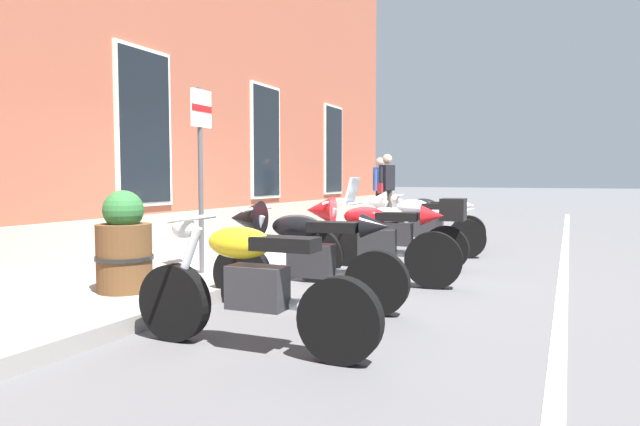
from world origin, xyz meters
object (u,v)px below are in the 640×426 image
object	(u,v)px
motorcycle_black_sport	(299,251)
motorcycle_black_naked	(427,221)
motorcycle_white_sport	(414,221)
pedestrian_blue_top	(380,186)
pedestrian_dark_jacket	(387,185)
motorcycle_silver_touring	(401,231)
motorcycle_yellow_naked	(249,286)
barrel_planter	(124,247)
parking_sign	(201,153)
motorcycle_red_sport	(367,237)

from	to	relation	value
motorcycle_black_sport	motorcycle_black_naked	distance (m)	5.23
motorcycle_white_sport	pedestrian_blue_top	xyz separation A→B (m)	(4.72, 2.15, 0.51)
pedestrian_dark_jacket	pedestrian_blue_top	size ratio (longest dim) A/B	1.03
motorcycle_black_sport	pedestrian_blue_top	world-z (taller)	pedestrian_blue_top
motorcycle_silver_touring	motorcycle_black_naked	bearing A→B (deg)	5.50
motorcycle_yellow_naked	motorcycle_black_naked	size ratio (longest dim) A/B	0.97
motorcycle_black_sport	barrel_planter	size ratio (longest dim) A/B	2.00
motorcycle_black_naked	pedestrian_dark_jacket	xyz separation A→B (m)	(2.57, 1.61, 0.63)
motorcycle_silver_touring	parking_sign	xyz separation A→B (m)	(-2.11, 1.85, 1.05)
motorcycle_yellow_naked	pedestrian_dark_jacket	size ratio (longest dim) A/B	1.17
motorcycle_yellow_naked	motorcycle_red_sport	distance (m)	2.74
pedestrian_dark_jacket	barrel_planter	world-z (taller)	pedestrian_dark_jacket
parking_sign	motorcycle_black_naked	bearing A→B (deg)	-18.90
motorcycle_yellow_naked	parking_sign	bearing A→B (deg)	44.53
motorcycle_white_sport	pedestrian_blue_top	distance (m)	5.21
motorcycle_red_sport	motorcycle_white_sport	world-z (taller)	motorcycle_red_sport
motorcycle_silver_touring	barrel_planter	distance (m)	3.81
motorcycle_black_naked	parking_sign	xyz separation A→B (m)	(-4.68, 1.60, 1.11)
motorcycle_silver_touring	motorcycle_white_sport	world-z (taller)	motorcycle_silver_touring
motorcycle_black_naked	pedestrian_blue_top	size ratio (longest dim) A/B	1.24
motorcycle_yellow_naked	pedestrian_blue_top	bearing A→B (deg)	13.09
motorcycle_black_naked	motorcycle_silver_touring	bearing A→B (deg)	-174.50
motorcycle_black_sport	pedestrian_dark_jacket	world-z (taller)	pedestrian_dark_jacket
motorcycle_silver_touring	motorcycle_yellow_naked	bearing A→B (deg)	-179.87
motorcycle_yellow_naked	pedestrian_dark_jacket	distance (m)	9.35
motorcycle_silver_touring	barrel_planter	world-z (taller)	motorcycle_silver_touring
pedestrian_blue_top	pedestrian_dark_jacket	bearing A→B (deg)	-152.06
motorcycle_black_sport	parking_sign	size ratio (longest dim) A/B	0.92
pedestrian_dark_jacket	motorcycle_black_naked	bearing A→B (deg)	-147.94
parking_sign	barrel_planter	size ratio (longest dim) A/B	2.17
motorcycle_white_sport	motorcycle_black_sport	bearing A→B (deg)	178.61
motorcycle_black_naked	parking_sign	size ratio (longest dim) A/B	0.94
motorcycle_red_sport	motorcycle_silver_touring	size ratio (longest dim) A/B	0.99
motorcycle_white_sport	pedestrian_blue_top	world-z (taller)	pedestrian_blue_top
motorcycle_yellow_naked	motorcycle_red_sport	bearing A→B (deg)	1.31
motorcycle_black_sport	motorcycle_silver_touring	size ratio (longest dim) A/B	0.96
motorcycle_black_sport	pedestrian_blue_top	size ratio (longest dim) A/B	1.22
motorcycle_yellow_naked	pedestrian_dark_jacket	bearing A→B (deg)	11.55
pedestrian_blue_top	motorcycle_black_naked	bearing A→B (deg)	-148.94
motorcycle_red_sport	pedestrian_dark_jacket	xyz separation A→B (m)	(6.40, 1.81, 0.54)
motorcycle_yellow_naked	motorcycle_black_sport	bearing A→B (deg)	11.37
pedestrian_blue_top	motorcycle_silver_touring	bearing A→B (deg)	-158.90
motorcycle_black_sport	barrel_planter	distance (m)	1.77
motorcycle_black_sport	motorcycle_red_sport	world-z (taller)	motorcycle_red_sport
motorcycle_black_sport	pedestrian_dark_jacket	size ratio (longest dim) A/B	1.19
barrel_planter	motorcycle_black_naked	bearing A→B (deg)	-15.86
pedestrian_blue_top	parking_sign	size ratio (longest dim) A/B	0.76
pedestrian_blue_top	parking_sign	xyz separation A→B (m)	(-8.11, -0.47, 0.50)
motorcycle_red_sport	motorcycle_black_naked	distance (m)	3.84
motorcycle_yellow_naked	motorcycle_white_sport	world-z (taller)	motorcycle_white_sport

